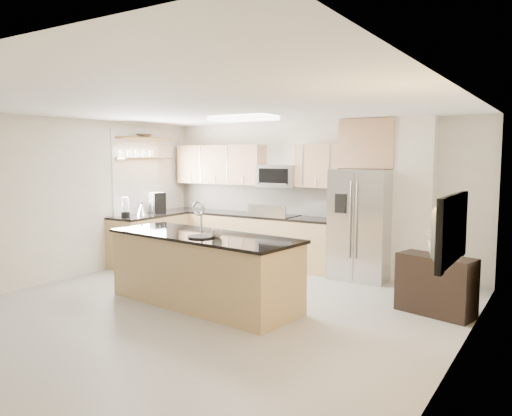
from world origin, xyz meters
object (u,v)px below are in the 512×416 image
Objects in this scene: range at (275,240)px; platter at (201,237)px; coffee_maker at (157,203)px; bowl at (144,135)px; microwave at (279,176)px; cup at (217,233)px; blender at (126,209)px; refrigerator at (362,224)px; television at (439,229)px; kettle at (142,209)px; credenza at (436,285)px; island at (203,269)px; flower_vase at (441,230)px.

range is 3.20× the size of platter.
bowl is (-0.16, -0.14, 1.27)m from coffee_maker.
cup is (0.68, -2.77, -0.62)m from microwave.
coffee_maker is (-0.02, 0.81, 0.03)m from blender.
coffee_maker reaches higher than cup.
coffee_maker is (-3.75, -0.77, 0.21)m from refrigerator.
cup reaches higher than platter.
television reaches higher than blender.
microwave is 0.71× the size of television.
bowl is (-2.93, 1.69, 1.37)m from cup.
television reaches higher than coffee_maker.
kettle is 0.24× the size of television.
microwave reaches higher than refrigerator.
range is 1.22× the size of credenza.
island is 11.06× the size of kettle.
credenza is 2.42× the size of coffee_maker.
refrigerator reaches higher than range.
coffee_maker is at bearing 151.30° from island.
bowl reaches higher than range.
blender is at bearing -75.48° from bowl.
refrigerator is 1.97m from flower_vase.
microwave is 5.41× the size of cup.
refrigerator is 4.06m from blender.
microwave is 2.60m from bowl.
blender is (-3.73, -1.58, 0.18)m from refrigerator.
microwave is at bearing 47.25° from television.
cup is at bearing 80.44° from television.
credenza is (3.11, -1.44, -1.26)m from microwave.
blender is 0.33× the size of television.
coffee_maker is at bearing -171.46° from credenza.
kettle is (-2.70, 1.35, 0.02)m from cup.
refrigerator reaches higher than island.
kettle is at bearing 81.55° from blender.
microwave is 2.13× the size of platter.
credenza is at bearing 3.38° from blender.
cup is 3.65m from bowl.
flower_vase is at bearing 28.69° from platter.
refrigerator is at bearing 22.92° from blender.
bowl is (-3.91, -0.90, 1.49)m from refrigerator.
microwave is 1.82m from refrigerator.
coffee_maker is at bearing 174.39° from flower_vase.
microwave reaches higher than cup.
coffee_maker is (-2.46, 1.73, 0.63)m from island.
coffee_maker is 0.36× the size of television.
platter is at bearing -23.73° from blender.
credenza is 1.42× the size of flower_vase.
cup is 3.32m from coffee_maker.
range reaches higher than cup.
cup is (-0.98, -2.60, 0.12)m from refrigerator.
range is at bearing 21.19° from coffee_maker.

